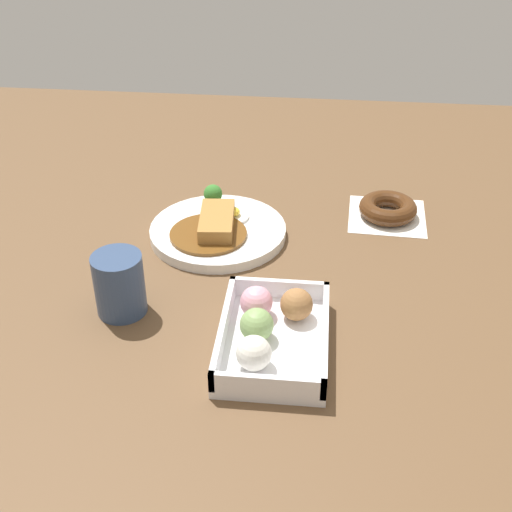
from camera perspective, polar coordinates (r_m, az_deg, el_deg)
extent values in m
plane|color=brown|center=(1.08, -0.57, -1.55)|extent=(1.60, 1.60, 0.00)
cylinder|color=white|center=(1.17, -3.24, 2.08)|extent=(0.24, 0.24, 0.02)
cylinder|color=brown|center=(1.14, -4.07, 1.86)|extent=(0.13, 0.13, 0.01)
cube|color=#A87538|center=(1.15, -3.35, 3.00)|extent=(0.12, 0.07, 0.02)
cylinder|color=white|center=(1.19, -2.00, 3.39)|extent=(0.06, 0.06, 0.00)
ellipsoid|color=yellow|center=(1.19, -2.00, 3.79)|extent=(0.03, 0.03, 0.01)
cylinder|color=#8CB766|center=(1.22, -3.64, 4.44)|extent=(0.01, 0.01, 0.02)
sphere|color=#387A2D|center=(1.21, -3.67, 5.30)|extent=(0.03, 0.03, 0.03)
cube|color=white|center=(0.93, 1.50, -7.51)|extent=(0.21, 0.15, 0.01)
cube|color=white|center=(1.00, 1.99, -2.79)|extent=(0.01, 0.15, 0.03)
cube|color=white|center=(0.84, 0.95, -10.94)|extent=(0.01, 0.15, 0.03)
cube|color=white|center=(0.93, -2.80, -6.23)|extent=(0.21, 0.01, 0.03)
cube|color=white|center=(0.92, 5.87, -6.78)|extent=(0.21, 0.01, 0.03)
sphere|color=pink|center=(0.96, 0.03, -3.93)|extent=(0.05, 0.05, 0.05)
sphere|color=#84A860|center=(0.92, 0.06, -5.86)|extent=(0.05, 0.05, 0.05)
sphere|color=silver|center=(0.87, -0.19, -8.24)|extent=(0.05, 0.05, 0.05)
sphere|color=#9E6B3D|center=(0.96, 3.46, -4.12)|extent=(0.05, 0.05, 0.05)
cube|color=white|center=(1.25, 11.06, 3.36)|extent=(0.14, 0.14, 0.00)
torus|color=#4C2B14|center=(1.24, 11.14, 4.01)|extent=(0.11, 0.11, 0.03)
cylinder|color=#33476B|center=(0.99, -11.52, -2.37)|extent=(0.07, 0.07, 0.10)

